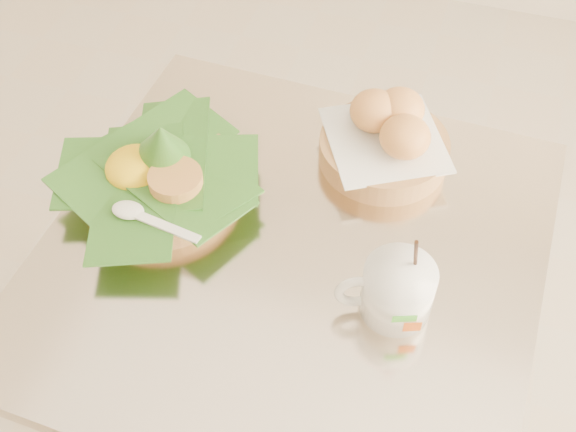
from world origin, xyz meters
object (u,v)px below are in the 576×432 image
(bread_basket, at_px, (387,138))
(coffee_mug, at_px, (396,289))
(cafe_table, at_px, (291,329))
(rice_basket, at_px, (158,172))

(bread_basket, bearing_deg, coffee_mug, -75.36)
(cafe_table, bearing_deg, bread_basket, 68.71)
(cafe_table, xyz_separation_m, coffee_mug, (0.16, -0.05, 0.26))
(rice_basket, bearing_deg, coffee_mug, -14.94)
(rice_basket, height_order, coffee_mug, coffee_mug)
(bread_basket, relative_size, coffee_mug, 1.43)
(cafe_table, distance_m, rice_basket, 0.35)
(bread_basket, bearing_deg, rice_basket, -150.93)
(cafe_table, relative_size, coffee_mug, 4.57)
(cafe_table, distance_m, bread_basket, 0.35)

